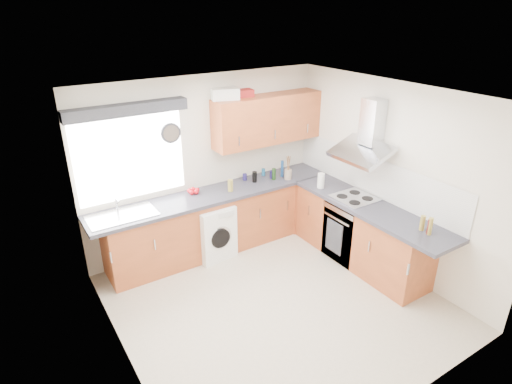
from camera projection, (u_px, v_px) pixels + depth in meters
ground_plane at (276, 302)px, 5.23m from camera, size 3.60×3.60×0.00m
ceiling at (281, 98)px, 4.21m from camera, size 3.60×3.60×0.02m
wall_back at (205, 164)px, 6.11m from camera, size 3.60×0.02×2.50m
wall_front at (412, 298)px, 3.34m from camera, size 3.60×0.02×2.50m
wall_left at (115, 260)px, 3.83m from camera, size 0.02×3.60×2.50m
wall_right at (390, 178)px, 5.61m from camera, size 0.02×3.60×2.50m
window at (131, 157)px, 5.46m from camera, size 1.40×0.02×1.10m
window_blind at (127, 110)px, 5.13m from camera, size 1.50×0.18×0.14m
splashback at (372, 176)px, 5.87m from camera, size 0.01×3.00×0.54m
base_cab_back at (211, 224)px, 6.17m from camera, size 3.00×0.58×0.86m
base_cab_corner at (299, 199)px, 6.95m from camera, size 0.60×0.60×0.86m
base_cab_right at (360, 233)px, 5.92m from camera, size 0.58×2.10×0.86m
worktop_back at (216, 194)px, 6.02m from camera, size 3.60×0.62×0.05m
worktop_right at (371, 208)px, 5.61m from camera, size 0.62×2.42×0.05m
sink at (122, 213)px, 5.34m from camera, size 0.84×0.46×0.10m
oven at (351, 229)px, 6.03m from camera, size 0.56×0.58×0.85m
hob_plate at (355, 198)px, 5.83m from camera, size 0.52×0.52×0.01m
extractor_hood at (367, 136)px, 5.53m from camera, size 0.52×0.78×0.66m
upper_cabinets at (268, 119)px, 6.22m from camera, size 1.70×0.35×0.70m
washing_machine at (211, 230)px, 6.07m from camera, size 0.58×0.57×0.79m
wall_clock at (171, 133)px, 5.62m from camera, size 0.27×0.04×0.27m
casserole at (224, 93)px, 5.79m from camera, size 0.43×0.36×0.15m
storage_box at (245, 93)px, 5.96m from camera, size 0.24×0.21×0.10m
utensil_pot at (288, 174)px, 6.44m from camera, size 0.13×0.13×0.15m
kitchen_roll at (321, 181)px, 6.13m from camera, size 0.11×0.11×0.22m
tomato_cluster at (193, 191)px, 5.98m from camera, size 0.19×0.19×0.07m
jar_0 at (255, 177)px, 6.33m from camera, size 0.07×0.07×0.16m
jar_1 at (282, 169)px, 6.51m from camera, size 0.05×0.05×0.26m
jar_2 at (245, 177)px, 6.42m from camera, size 0.07×0.07×0.10m
jar_3 at (274, 174)px, 6.41m from camera, size 0.06×0.06×0.18m
jar_4 at (263, 172)px, 6.58m from camera, size 0.05×0.05×0.11m
jar_5 at (230, 185)px, 6.02m from camera, size 0.07×0.07×0.17m
jar_6 at (272, 174)px, 6.49m from camera, size 0.06×0.06×0.11m
bottle_0 at (430, 226)px, 4.89m from camera, size 0.06×0.06×0.21m
bottle_1 at (422, 223)px, 4.99m from camera, size 0.06×0.06×0.19m
bottle_2 at (429, 227)px, 4.90m from camera, size 0.05×0.05×0.19m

